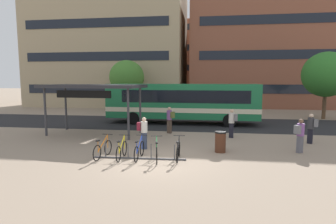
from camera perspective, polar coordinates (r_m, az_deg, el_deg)
ground at (r=11.94m, az=-2.02°, el=-10.31°), size 200.00×200.00×0.00m
bus_lane_asphalt at (r=22.16m, az=2.68°, el=-2.39°), size 80.00×7.20×0.01m
city_bus at (r=21.95m, az=2.77°, el=2.18°), size 12.09×2.91×3.20m
bike_rack at (r=12.32m, az=-5.98°, el=-9.38°), size 4.16×0.21×0.70m
parked_bicycle_orange_0 at (r=12.71m, az=-13.54°, el=-7.65°), size 0.52×1.72×0.99m
parked_bicycle_yellow_1 at (r=12.37m, az=-9.70°, el=-7.95°), size 0.52×1.72×0.99m
parked_bicycle_blue_2 at (r=12.25m, az=-6.06°, el=-8.04°), size 0.52×1.72×0.99m
parked_bicycle_green_3 at (r=12.00m, az=-2.40°, el=-8.31°), size 0.53×1.70×0.99m
parked_bicycle_black_4 at (r=12.08m, az=2.17°, el=-8.21°), size 0.52×1.72×0.99m
transit_shelter at (r=18.01m, az=-15.44°, el=4.91°), size 6.52×3.51×3.22m
commuter_grey_pack_0 at (r=16.91m, az=27.87°, el=-2.71°), size 0.60×0.52×1.67m
commuter_grey_pack_1 at (r=16.93m, az=13.30°, el=-1.90°), size 0.56×0.39×1.76m
commuter_grey_pack_2 at (r=14.51m, az=25.96°, el=-4.08°), size 0.60×0.57×1.65m
commuter_maroon_pack_3 at (r=13.84m, az=-5.19°, el=-3.93°), size 0.53×0.35×1.64m
commuter_olive_pack_4 at (r=17.89m, az=0.37°, el=-1.30°), size 0.60×0.50×1.74m
trash_bin at (r=13.52m, az=10.93°, el=-6.13°), size 0.55×0.55×1.03m
street_tree_0 at (r=28.22m, az=30.27°, el=6.80°), size 4.11×4.11×6.01m
street_tree_1 at (r=31.43m, az=-8.64°, el=7.25°), size 3.93×3.93×5.76m
building_left_wing at (r=41.42m, az=-11.52°, el=12.82°), size 20.77×12.81×16.06m
building_right_wing at (r=41.34m, az=19.60°, el=12.74°), size 20.29×12.54×16.28m
building_centre_block at (r=55.42m, az=2.98°, el=10.50°), size 19.90×10.75×14.42m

